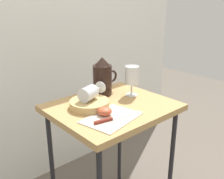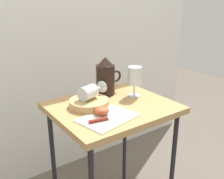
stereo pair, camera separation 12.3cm
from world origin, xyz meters
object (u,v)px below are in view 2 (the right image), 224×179
(table, at_px, (112,118))
(knife, at_px, (107,119))
(basket_tray, at_px, (89,103))
(apple_half_left, at_px, (102,111))
(wine_glass_tipped_near, at_px, (89,92))
(pitcher, at_px, (106,79))
(wine_glass_upright, at_px, (135,77))

(table, xyz_separation_m, knife, (-0.12, -0.13, 0.08))
(basket_tray, relative_size, apple_half_left, 2.94)
(wine_glass_tipped_near, xyz_separation_m, knife, (-0.02, -0.19, -0.06))
(basket_tray, bearing_deg, knife, -95.03)
(basket_tray, bearing_deg, table, -25.92)
(basket_tray, distance_m, knife, 0.18)
(pitcher, relative_size, wine_glass_upright, 1.28)
(table, distance_m, knife, 0.19)
(pitcher, height_order, apple_half_left, pitcher)
(apple_half_left, xyz_separation_m, knife, (-0.01, -0.06, -0.01))
(table, distance_m, pitcher, 0.22)
(pitcher, height_order, wine_glass_upright, pitcher)
(table, bearing_deg, apple_half_left, -146.14)
(basket_tray, xyz_separation_m, wine_glass_upright, (0.27, -0.02, 0.09))
(pitcher, height_order, wine_glass_tipped_near, pitcher)
(wine_glass_tipped_near, relative_size, knife, 0.67)
(table, relative_size, apple_half_left, 10.90)
(pitcher, xyz_separation_m, knife, (-0.18, -0.28, -0.08))
(basket_tray, distance_m, pitcher, 0.20)
(apple_half_left, bearing_deg, wine_glass_tipped_near, 85.50)
(pitcher, bearing_deg, table, -113.18)
(pitcher, distance_m, apple_half_left, 0.28)
(table, height_order, basket_tray, basket_tray)
(wine_glass_tipped_near, bearing_deg, wine_glass_upright, -5.43)
(table, height_order, wine_glass_upright, wine_glass_upright)
(wine_glass_upright, bearing_deg, apple_half_left, -159.40)
(knife, bearing_deg, wine_glass_tipped_near, 83.87)
(pitcher, xyz_separation_m, apple_half_left, (-0.17, -0.22, -0.06))
(pitcher, bearing_deg, knife, -122.91)
(table, height_order, wine_glass_tipped_near, wine_glass_tipped_near)
(basket_tray, bearing_deg, pitcher, 31.06)
(knife, bearing_deg, pitcher, 57.09)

